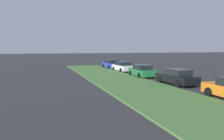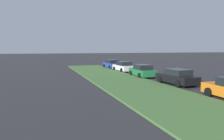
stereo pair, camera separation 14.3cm
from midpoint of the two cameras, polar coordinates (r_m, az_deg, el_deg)
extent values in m
cube|color=#477238|center=(13.15, 18.51, -9.03)|extent=(60.00, 6.00, 0.12)
cylinder|color=black|center=(16.34, 24.91, -5.46)|extent=(0.65, 0.24, 0.64)
cube|color=black|center=(20.65, 17.22, -2.21)|extent=(4.40, 2.05, 0.70)
cube|color=black|center=(20.42, 17.62, -0.54)|extent=(2.29, 1.73, 0.55)
cylinder|color=black|center=(21.22, 13.00, -2.57)|extent=(0.65, 0.26, 0.64)
cylinder|color=black|center=(22.29, 16.81, -2.27)|extent=(0.65, 0.26, 0.64)
cylinder|color=black|center=(19.09, 17.65, -3.62)|extent=(0.65, 0.26, 0.64)
cylinder|color=black|center=(20.28, 21.58, -3.22)|extent=(0.65, 0.26, 0.64)
cube|color=#1E6B38|center=(25.39, 8.32, -0.55)|extent=(4.38, 1.99, 0.70)
cube|color=black|center=(25.15, 8.53, 0.82)|extent=(2.27, 1.70, 0.55)
cylinder|color=black|center=(26.31, 5.32, -0.84)|extent=(0.65, 0.25, 0.64)
cylinder|color=black|center=(27.01, 8.88, -0.71)|extent=(0.65, 0.25, 0.64)
cylinder|color=black|center=(23.83, 7.67, -1.56)|extent=(0.65, 0.25, 0.64)
cylinder|color=black|center=(24.61, 11.52, -1.39)|extent=(0.65, 0.25, 0.64)
cube|color=silver|center=(31.09, 3.25, 0.67)|extent=(4.39, 2.03, 0.70)
cube|color=black|center=(30.86, 3.41, 1.79)|extent=(2.28, 1.72, 0.55)
cylinder|color=black|center=(31.98, 0.77, 0.37)|extent=(0.65, 0.25, 0.64)
cylinder|color=black|center=(32.71, 3.69, 0.48)|extent=(0.65, 0.25, 0.64)
cylinder|color=black|center=(29.52, 2.76, -0.09)|extent=(0.65, 0.25, 0.64)
cylinder|color=black|center=(30.30, 5.86, 0.04)|extent=(0.65, 0.25, 0.64)
cube|color=#23389E|center=(36.11, 0.05, 1.40)|extent=(4.39, 2.04, 0.70)
cube|color=black|center=(35.88, 0.17, 2.37)|extent=(2.29, 1.72, 0.55)
cylinder|color=black|center=(37.07, -2.01, 1.12)|extent=(0.65, 0.26, 0.64)
cylinder|color=black|center=(37.71, 0.56, 1.20)|extent=(0.65, 0.26, 0.64)
cylinder|color=black|center=(34.55, -0.50, 0.78)|extent=(0.65, 0.26, 0.64)
cylinder|color=black|center=(35.23, 2.23, 0.87)|extent=(0.65, 0.26, 0.64)
camera|label=1|loc=(0.07, -89.78, 0.02)|focal=33.74mm
camera|label=2|loc=(0.07, 90.22, -0.02)|focal=33.74mm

